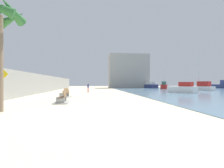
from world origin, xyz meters
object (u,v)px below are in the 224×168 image
Objects in this scene: bench_far at (65,95)px; pedestrian_sign at (3,82)px; boat_far_right at (164,86)px; boat_outer at (201,87)px; boat_nearest at (148,86)px; boat_mid_bay at (224,85)px; person_walking at (88,87)px; bench_near at (62,100)px; boat_far_left at (183,89)px.

pedestrian_sign reaches higher than bench_far.
boat_far_right is at bearing 50.71° from pedestrian_sign.
boat_nearest is at bearing 105.81° from boat_outer.
boat_far_right reaches higher than boat_mid_bay.
person_walking is at bearing -167.68° from boat_outer.
bench_near is 20.17m from boat_far_left.
bench_far is 1.41× the size of person_walking.
boat_nearest is at bearing 58.42° from pedestrian_sign.
boat_far_left reaches higher than bench_near.
boat_far_right is at bearing -176.59° from boat_mid_bay.
bench_near is 4.79m from pedestrian_sign.
boat_far_right is 1.81× the size of boat_far_left.
bench_far is 6.37m from pedestrian_sign.
boat_nearest is 2.77× the size of pedestrian_sign.
person_walking is 0.22× the size of boat_nearest.
boat_outer is at bearing 39.83° from bench_near.
boat_outer is 12.31m from boat_far_right.
bench_near is at bearing -142.81° from boat_far_left.
boat_nearest is at bearing 111.12° from boat_far_right.
bench_far is 0.30× the size of boat_nearest.
boat_far_left is at bearing 29.52° from pedestrian_sign.
bench_near is 0.49× the size of boat_far_left.
pedestrian_sign is at bearing 173.49° from bench_near.
boat_far_left reaches higher than person_walking.
boat_far_left is (-2.63, -26.13, -0.07)m from boat_nearest.
boat_outer reaches higher than person_walking.
bench_near is 38.31m from boat_far_right.
bench_near is 0.82× the size of pedestrian_sign.
boat_outer is at bearing 12.32° from person_walking.
boat_outer is 0.93× the size of boat_far_right.
boat_far_left is at bearing -11.24° from person_walking.
boat_nearest is 19.12m from boat_outer.
boat_mid_bay is at bearing 40.25° from bench_near.
boat_far_left is (-7.84, -7.74, -0.06)m from boat_outer.
bench_near is at bearing -83.66° from bench_far.
boat_far_left reaches higher than bench_far.
boat_mid_bay is 19.96m from boat_outer.
boat_outer is 1.69× the size of boat_far_left.
boat_outer is (-15.08, -13.07, -0.15)m from boat_mid_bay.
boat_outer is at bearing 30.84° from bench_far.
boat_far_left is at bearing -135.35° from boat_outer.
boat_far_right is at bearing 50.76° from bench_far.
bench_near is 15.16m from person_walking.
bench_far is 0.84× the size of pedestrian_sign.
person_walking reaches higher than bench_far.
boat_outer is 34.45m from pedestrian_sign.
bench_near is at bearing -6.51° from pedestrian_sign.
boat_far_left is (-22.92, -20.81, -0.21)m from boat_mid_bay.
boat_mid_bay reaches higher than bench_far.
boat_outer is at bearing -139.09° from boat_mid_bay.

